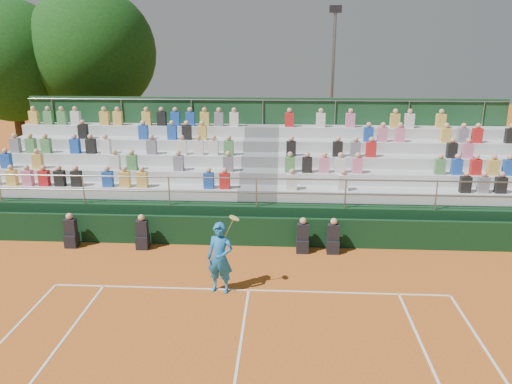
# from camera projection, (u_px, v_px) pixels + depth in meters

# --- Properties ---
(ground) EXTENTS (90.00, 90.00, 0.00)m
(ground) POSITION_uv_depth(u_px,v_px,m) (249.00, 290.00, 13.82)
(ground) COLOR #C26120
(ground) RESTS_ON ground
(courtside_wall) EXTENTS (20.00, 0.15, 1.00)m
(courtside_wall) POSITION_uv_depth(u_px,v_px,m) (255.00, 232.00, 16.74)
(courtside_wall) COLOR black
(courtside_wall) RESTS_ON ground
(line_officials) EXTENTS (9.11, 0.40, 1.19)m
(line_officials) POSITION_uv_depth(u_px,v_px,m) (211.00, 236.00, 16.40)
(line_officials) COLOR black
(line_officials) RESTS_ON ground
(grandstand) EXTENTS (20.00, 5.20, 4.40)m
(grandstand) POSITION_uv_depth(u_px,v_px,m) (260.00, 188.00, 19.67)
(grandstand) COLOR black
(grandstand) RESTS_ON ground
(tennis_player) EXTENTS (0.94, 0.62, 2.22)m
(tennis_player) POSITION_uv_depth(u_px,v_px,m) (220.00, 258.00, 13.49)
(tennis_player) COLOR blue
(tennis_player) RESTS_ON ground
(tree_west) EXTENTS (6.04, 6.04, 8.74)m
(tree_west) POSITION_uv_depth(u_px,v_px,m) (11.00, 61.00, 24.94)
(tree_west) COLOR #332212
(tree_west) RESTS_ON ground
(tree_east) EXTENTS (6.41, 6.41, 9.34)m
(tree_east) POSITION_uv_depth(u_px,v_px,m) (92.00, 52.00, 25.30)
(tree_east) COLOR #332212
(tree_east) RESTS_ON ground
(floodlight_mast) EXTENTS (0.60, 0.25, 8.35)m
(floodlight_mast) POSITION_uv_depth(u_px,v_px,m) (333.00, 78.00, 25.51)
(floodlight_mast) COLOR gray
(floodlight_mast) RESTS_ON ground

